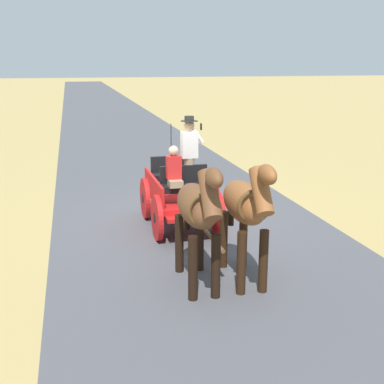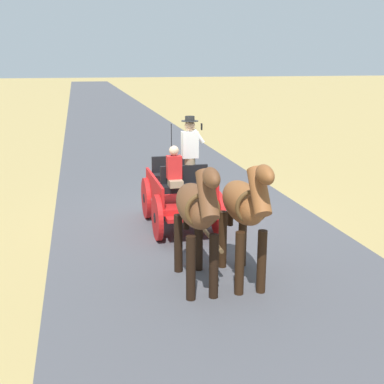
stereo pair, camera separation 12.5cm
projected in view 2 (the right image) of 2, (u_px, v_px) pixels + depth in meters
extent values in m
plane|color=tan|center=(187.00, 218.00, 11.76)|extent=(200.00, 200.00, 0.00)
cube|color=#4C4C51|center=(187.00, 217.00, 11.76)|extent=(6.17, 160.00, 0.01)
cube|color=red|center=(180.00, 198.00, 11.03)|extent=(1.23, 2.21, 0.12)
cube|color=red|center=(205.00, 184.00, 11.09)|extent=(0.08, 2.09, 0.44)
cube|color=red|center=(154.00, 187.00, 10.82)|extent=(0.08, 2.09, 0.44)
cube|color=red|center=(193.00, 218.00, 9.91)|extent=(1.08, 0.25, 0.08)
cube|color=red|center=(170.00, 192.00, 12.20)|extent=(0.72, 0.21, 0.06)
cube|color=black|center=(186.00, 188.00, 10.36)|extent=(1.02, 0.37, 0.14)
cube|color=black|center=(184.00, 176.00, 10.47)|extent=(1.02, 0.09, 0.44)
cube|color=black|center=(175.00, 176.00, 11.39)|extent=(1.02, 0.37, 0.14)
cube|color=black|center=(174.00, 165.00, 11.51)|extent=(1.02, 0.09, 0.44)
cylinder|color=red|center=(218.00, 213.00, 10.50)|extent=(0.11, 0.96, 0.96)
cylinder|color=black|center=(218.00, 213.00, 10.50)|extent=(0.12, 0.21, 0.21)
cylinder|color=red|center=(157.00, 218.00, 10.20)|extent=(0.11, 0.96, 0.96)
cylinder|color=black|center=(157.00, 218.00, 10.20)|extent=(0.12, 0.21, 0.21)
cylinder|color=red|center=(199.00, 195.00, 11.94)|extent=(0.11, 0.96, 0.96)
cylinder|color=black|center=(199.00, 195.00, 11.94)|extent=(0.12, 0.21, 0.21)
cylinder|color=red|center=(146.00, 198.00, 11.65)|extent=(0.11, 0.96, 0.96)
cylinder|color=black|center=(146.00, 198.00, 11.65)|extent=(0.12, 0.21, 0.21)
cylinder|color=brown|center=(206.00, 232.00, 8.97)|extent=(0.09, 2.00, 0.07)
cylinder|color=black|center=(172.00, 155.00, 10.11)|extent=(0.02, 0.02, 1.30)
cylinder|color=#998466|center=(190.00, 178.00, 10.62)|extent=(0.22, 0.22, 0.90)
cube|color=silver|center=(190.00, 145.00, 10.43)|extent=(0.34, 0.22, 0.56)
sphere|color=tan|center=(190.00, 126.00, 10.33)|extent=(0.22, 0.22, 0.22)
cylinder|color=black|center=(190.00, 121.00, 10.30)|extent=(0.36, 0.36, 0.01)
cylinder|color=black|center=(190.00, 119.00, 10.29)|extent=(0.20, 0.20, 0.10)
cylinder|color=silver|center=(199.00, 136.00, 10.39)|extent=(0.26, 0.08, 0.32)
cube|color=black|center=(202.00, 127.00, 10.33)|extent=(0.02, 0.07, 0.14)
cube|color=#998466|center=(175.00, 183.00, 10.16)|extent=(0.28, 0.32, 0.14)
cube|color=red|center=(174.00, 167.00, 10.19)|extent=(0.30, 0.20, 0.48)
sphere|color=beige|center=(174.00, 150.00, 10.10)|extent=(0.20, 0.20, 0.20)
ellipsoid|color=brown|center=(242.00, 202.00, 8.12)|extent=(0.63, 1.58, 0.64)
cylinder|color=black|center=(262.00, 262.00, 7.85)|extent=(0.15, 0.15, 1.05)
cylinder|color=black|center=(240.00, 264.00, 7.79)|extent=(0.15, 0.15, 1.05)
cylinder|color=black|center=(242.00, 238.00, 8.89)|extent=(0.15, 0.15, 1.05)
cylinder|color=black|center=(223.00, 240.00, 8.82)|extent=(0.15, 0.15, 1.05)
cylinder|color=brown|center=(259.00, 191.00, 7.22)|extent=(0.29, 0.66, 0.73)
ellipsoid|color=brown|center=(265.00, 175.00, 6.93)|extent=(0.24, 0.55, 0.28)
cube|color=black|center=(259.00, 189.00, 7.23)|extent=(0.08, 0.50, 0.56)
cylinder|color=black|center=(230.00, 207.00, 8.90)|extent=(0.11, 0.11, 0.70)
torus|color=brown|center=(252.00, 207.00, 7.58)|extent=(0.55, 0.09, 0.55)
ellipsoid|color=brown|center=(195.00, 205.00, 7.94)|extent=(0.59, 1.57, 0.64)
cylinder|color=black|center=(214.00, 267.00, 7.67)|extent=(0.15, 0.15, 1.05)
cylinder|color=black|center=(191.00, 268.00, 7.60)|extent=(0.15, 0.15, 1.05)
cylinder|color=black|center=(199.00, 242.00, 8.71)|extent=(0.15, 0.15, 1.05)
cylinder|color=black|center=(178.00, 244.00, 8.63)|extent=(0.15, 0.15, 1.05)
cylinder|color=brown|center=(207.00, 195.00, 7.04)|extent=(0.27, 0.65, 0.73)
ellipsoid|color=brown|center=(211.00, 178.00, 6.75)|extent=(0.23, 0.54, 0.28)
cube|color=black|center=(207.00, 192.00, 7.04)|extent=(0.07, 0.50, 0.56)
cylinder|color=black|center=(186.00, 210.00, 8.71)|extent=(0.11, 0.11, 0.70)
torus|color=brown|center=(203.00, 210.00, 7.40)|extent=(0.55, 0.08, 0.55)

